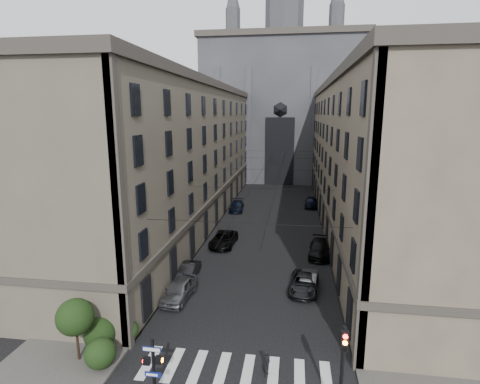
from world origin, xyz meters
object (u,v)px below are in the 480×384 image
at_px(pedestrian_signal_left, 154,370).
at_px(car_right_far, 311,202).
at_px(car_left_near, 179,289).
at_px(car_right_midfar, 320,249).
at_px(car_left_midfar, 223,239).
at_px(car_left_far, 237,206).
at_px(pedestrian, 267,363).
at_px(traffic_light_right, 343,364).
at_px(car_left_midnear, 188,271).
at_px(car_right_near, 308,281).
at_px(gothic_tower, 282,100).
at_px(car_right_midnear, 304,283).

distance_m(pedestrian_signal_left, car_right_far, 44.97).
distance_m(car_left_near, car_right_midfar, 16.33).
height_order(car_left_midfar, car_left_far, car_left_midfar).
bearing_deg(pedestrian, pedestrian_signal_left, 120.75).
bearing_deg(car_left_near, car_right_far, 74.42).
height_order(car_left_near, car_right_midfar, car_left_near).
relative_size(car_right_far, pedestrian, 2.95).
bearing_deg(car_left_far, car_left_near, -94.42).
xyz_separation_m(traffic_light_right, pedestrian, (-3.73, 2.95, -2.49)).
distance_m(car_left_midnear, car_right_near, 10.82).
distance_m(pedestrian_signal_left, car_right_near, 17.05).
relative_size(gothic_tower, car_right_midfar, 10.90).
distance_m(traffic_light_right, car_right_midnear, 14.21).
bearing_deg(car_left_near, car_right_near, 22.72).
distance_m(car_right_midnear, car_right_midfar, 8.56).
height_order(car_left_midfar, car_right_far, car_right_far).
height_order(gothic_tower, car_left_near, gothic_tower).
relative_size(traffic_light_right, car_right_far, 1.10).
xyz_separation_m(pedestrian_signal_left, car_right_near, (8.12, 14.90, -1.67)).
bearing_deg(car_left_far, car_left_midnear, -95.42).
bearing_deg(traffic_light_right, gothic_tower, 94.38).
distance_m(car_left_midnear, car_right_midfar, 14.25).
height_order(car_right_midnear, car_right_far, car_right_far).
relative_size(gothic_tower, pedestrian_signal_left, 14.50).
xyz_separation_m(car_left_far, car_right_near, (10.12, -25.07, -0.08)).
bearing_deg(pedestrian_signal_left, car_right_far, 77.83).
bearing_deg(car_right_far, car_right_midfar, -85.47).
distance_m(car_left_midfar, pedestrian, 21.87).
distance_m(gothic_tower, car_right_far, 34.58).
bearing_deg(pedestrian, car_left_midfar, 15.94).
height_order(gothic_tower, car_left_midnear, gothic_tower).
height_order(car_right_midfar, pedestrian, pedestrian).
distance_m(traffic_light_right, car_right_midfar, 22.41).
bearing_deg(car_right_midfar, car_left_far, 129.72).
distance_m(gothic_tower, traffic_light_right, 74.67).
distance_m(gothic_tower, car_left_midfar, 52.27).
bearing_deg(car_right_midfar, pedestrian_signal_left, -106.80).
relative_size(car_left_midnear, car_right_midnear, 0.80).
relative_size(gothic_tower, car_left_near, 12.19).
bearing_deg(traffic_light_right, pedestrian, 141.60).
bearing_deg(pedestrian_signal_left, car_left_far, 92.86).
distance_m(gothic_tower, car_right_midfar, 53.89).
bearing_deg(pedestrian, car_right_midnear, -13.31).
bearing_deg(car_right_midnear, car_left_near, -157.96).
xyz_separation_m(pedestrian_signal_left, car_right_midnear, (7.71, 14.32, -1.64)).
height_order(car_left_midnear, car_right_midnear, car_right_midnear).
bearing_deg(car_left_near, traffic_light_right, -39.65).
xyz_separation_m(car_left_midnear, car_right_midfar, (12.22, 7.32, 0.12)).
xyz_separation_m(traffic_light_right, car_right_far, (0.36, 43.52, -2.48)).
height_order(pedestrian_signal_left, car_right_far, pedestrian_signal_left).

